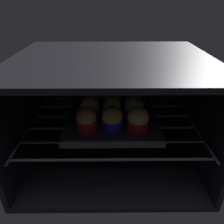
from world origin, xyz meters
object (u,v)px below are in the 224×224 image
at_px(muffin_row0_col0, 87,120).
at_px(muffin_row2_col2, 133,99).
at_px(muffin_row1_col0, 90,109).
at_px(muffin_row2_col1, 111,97).
at_px(muffin_row1_col1, 112,108).
at_px(muffin_row1_col2, 134,108).
at_px(muffin_row0_col2, 138,120).
at_px(muffin_row2_col0, 92,98).
at_px(baking_tray, 112,119).
at_px(muffin_row0_col1, 113,119).

bearing_deg(muffin_row0_col0, muffin_row2_col2, 43.74).
relative_size(muffin_row1_col0, muffin_row2_col1, 0.91).
bearing_deg(muffin_row1_col1, muffin_row1_col2, 0.19).
height_order(muffin_row1_col1, muffin_row2_col1, muffin_row2_col1).
relative_size(muffin_row0_col2, muffin_row2_col0, 1.00).
relative_size(muffin_row1_col0, muffin_row1_col2, 0.96).
relative_size(muffin_row0_col0, muffin_row1_col1, 0.93).
distance_m(muffin_row1_col0, muffin_row2_col2, 0.16).
bearing_deg(muffin_row0_col0, muffin_row2_col0, 87.62).
relative_size(baking_tray, muffin_row2_col2, 3.91).
height_order(baking_tray, muffin_row0_col1, muffin_row0_col1).
relative_size(muffin_row0_col0, muffin_row0_col1, 0.93).
height_order(baking_tray, muffin_row2_col2, muffin_row2_col2).
distance_m(baking_tray, muffin_row2_col1, 0.09).
xyz_separation_m(muffin_row1_col0, muffin_row2_col2, (0.15, 0.07, 0.00)).
xyz_separation_m(muffin_row1_col2, muffin_row2_col2, (0.00, 0.07, -0.00)).
height_order(muffin_row0_col2, muffin_row1_col0, muffin_row0_col2).
bearing_deg(muffin_row1_col2, muffin_row2_col0, 151.66).
xyz_separation_m(baking_tray, muffin_row1_col2, (0.07, -0.00, 0.04)).
relative_size(muffin_row0_col2, muffin_row1_col0, 1.05).
height_order(muffin_row0_col2, muffin_row1_col2, same).
height_order(muffin_row0_col0, muffin_row1_col0, same).
height_order(baking_tray, muffin_row0_col0, muffin_row0_col0).
bearing_deg(baking_tray, muffin_row2_col1, 90.92).
distance_m(muffin_row1_col0, muffin_row2_col1, 0.10).
relative_size(baking_tray, muffin_row1_col2, 3.82).
bearing_deg(muffin_row1_col0, muffin_row1_col1, -0.01).
bearing_deg(muffin_row2_col0, muffin_row1_col0, -90.63).
height_order(muffin_row0_col2, muffin_row1_col1, muffin_row1_col1).
xyz_separation_m(muffin_row1_col2, muffin_row2_col1, (-0.07, 0.08, 0.00)).
distance_m(muffin_row1_col1, muffin_row2_col2, 0.10).
xyz_separation_m(muffin_row0_col1, muffin_row1_col1, (-0.00, 0.07, -0.00)).
relative_size(muffin_row0_col2, muffin_row2_col1, 0.95).
bearing_deg(muffin_row1_col0, muffin_row0_col2, -27.39).
bearing_deg(muffin_row1_col2, baking_tray, 179.75).
relative_size(muffin_row0_col0, muffin_row1_col0, 1.00).
height_order(baking_tray, muffin_row2_col1, muffin_row2_col1).
bearing_deg(muffin_row1_col2, muffin_row2_col2, 87.69).
xyz_separation_m(muffin_row0_col1, muffin_row1_col0, (-0.07, 0.07, -0.00)).
distance_m(muffin_row0_col0, muffin_row2_col1, 0.17).
distance_m(baking_tray, muffin_row0_col0, 0.11).
bearing_deg(muffin_row0_col2, muffin_row1_col0, 152.61).
bearing_deg(muffin_row0_col0, baking_tray, 43.24).
bearing_deg(muffin_row2_col2, muffin_row1_col0, -153.39).
distance_m(baking_tray, muffin_row2_col2, 0.11).
distance_m(muffin_row1_col0, muffin_row2_col0, 0.08).
distance_m(muffin_row1_col0, muffin_row1_col2, 0.14).
distance_m(baking_tray, muffin_row0_col2, 0.12).
xyz_separation_m(muffin_row0_col1, muffin_row2_col0, (-0.07, 0.15, -0.00)).
height_order(baking_tray, muffin_row1_col2, muffin_row1_col2).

